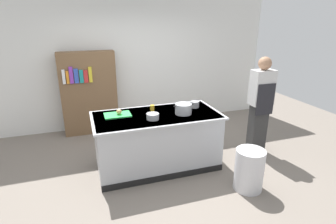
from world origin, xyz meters
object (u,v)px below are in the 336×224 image
(stock_pot, at_px, (183,109))
(juice_cup, at_px, (152,108))
(mixing_bowl, at_px, (153,116))
(person_chef, at_px, (260,104))
(onion, at_px, (119,112))
(sauce_pan, at_px, (195,104))
(bookshelf, at_px, (89,93))
(trash_bin, at_px, (249,170))

(stock_pot, bearing_deg, juice_cup, 146.46)
(mixing_bowl, height_order, person_chef, person_chef)
(onion, xyz_separation_m, sauce_pan, (1.26, -0.00, -0.01))
(person_chef, xyz_separation_m, bookshelf, (-2.77, 1.86, -0.06))
(stock_pot, height_order, person_chef, person_chef)
(trash_bin, distance_m, bookshelf, 3.47)
(sauce_pan, distance_m, person_chef, 1.17)
(juice_cup, bearing_deg, onion, -175.18)
(sauce_pan, bearing_deg, juice_cup, 176.13)
(bookshelf, bearing_deg, onion, -77.62)
(sauce_pan, height_order, person_chef, person_chef)
(stock_pot, height_order, mixing_bowl, stock_pot)
(juice_cup, height_order, trash_bin, juice_cup)
(person_chef, bearing_deg, bookshelf, 43.41)
(juice_cup, bearing_deg, person_chef, -7.71)
(juice_cup, relative_size, bookshelf, 0.06)
(onion, distance_m, mixing_bowl, 0.55)
(onion, xyz_separation_m, stock_pot, (0.97, -0.24, 0.02))
(mixing_bowl, bearing_deg, juice_cup, 75.74)
(trash_bin, bearing_deg, sauce_pan, 106.98)
(juice_cup, height_order, person_chef, person_chef)
(sauce_pan, distance_m, juice_cup, 0.72)
(sauce_pan, xyz_separation_m, trash_bin, (0.35, -1.15, -0.65))
(mixing_bowl, xyz_separation_m, bookshelf, (-0.81, 1.97, -0.09))
(onion, height_order, person_chef, person_chef)
(sauce_pan, bearing_deg, person_chef, -10.07)
(onion, relative_size, mixing_bowl, 0.45)
(onion, distance_m, stock_pot, 0.99)
(trash_bin, bearing_deg, juice_cup, 131.75)
(onion, xyz_separation_m, trash_bin, (1.61, -1.15, -0.66))
(stock_pot, xyz_separation_m, person_chef, (1.44, 0.03, -0.07))
(onion, xyz_separation_m, mixing_bowl, (0.45, -0.31, -0.02))
(bookshelf, bearing_deg, sauce_pan, -45.60)
(sauce_pan, xyz_separation_m, person_chef, (1.15, -0.20, -0.04))
(stock_pot, height_order, sauce_pan, stock_pot)
(onion, height_order, sauce_pan, sauce_pan)
(stock_pot, bearing_deg, onion, 166.25)
(stock_pot, xyz_separation_m, mixing_bowl, (-0.52, -0.08, -0.04))
(stock_pot, bearing_deg, bookshelf, 125.11)
(stock_pot, xyz_separation_m, juice_cup, (-0.43, 0.28, -0.03))
(sauce_pan, xyz_separation_m, juice_cup, (-0.72, 0.05, -0.00))
(juice_cup, bearing_deg, trash_bin, -48.25)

